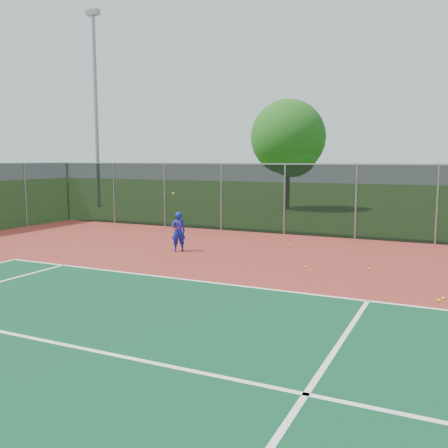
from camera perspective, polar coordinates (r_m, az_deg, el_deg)
The scene contains 15 objects.
ground at distance 9.64m, azimuth 0.99°, elevation -12.03°, with size 120.00×120.00×0.00m, color #254F16.
court_apron at distance 11.40m, azimuth 5.19°, elevation -8.91°, with size 30.00×20.00×0.02m, color maroon.
court_lines at distance 7.35m, azimuth 9.61°, elevation -18.26°, with size 22.10×13.05×0.00m.
fence_back at distance 20.69m, azimuth 14.85°, elevation 2.58°, with size 30.00×0.06×3.03m.
tennis_player at distance 17.45m, azimuth -5.24°, elevation -0.86°, with size 0.60×0.70×2.06m.
practice_ball_1 at distance 20.91m, azimuth -16.81°, elevation -1.61°, with size 0.07×0.07×0.07m, color #D3E61A.
practice_ball_2 at distance 12.33m, azimuth 23.35°, elevation -8.03°, with size 0.07×0.07×0.07m, color #D3E61A.
practice_ball_3 at distance 20.34m, azimuth -10.61°, elevation -1.66°, with size 0.07×0.07×0.07m, color #D3E61A.
practice_ball_4 at distance 19.94m, azimuth -22.33°, elevation -2.27°, with size 0.07×0.07×0.07m, color #D3E61A.
practice_ball_5 at distance 12.56m, azimuth 23.77°, elevation -7.78°, with size 0.07×0.07×0.07m, color #D3E61A.
practice_ball_6 at distance 18.56m, azimuth 7.58°, elevation -2.46°, with size 0.07×0.07×0.07m, color #D3E61A.
practice_ball_7 at distance 14.97m, azimuth 9.23°, elevation -4.86°, with size 0.07×0.07×0.07m, color #D3E61A.
practice_ball_8 at distance 15.14m, azimuth 16.21°, elevation -4.92°, with size 0.07×0.07×0.07m, color #D3E61A.
floodlight_nw at distance 35.22m, azimuth -14.45°, elevation 13.69°, with size 0.90×0.40×12.88m.
tree_back_left at distance 32.45m, azimuth 7.46°, elevation 9.44°, with size 4.79×4.79×7.03m.
Camera 1 is at (3.74, -8.28, 3.20)m, focal length 40.00 mm.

